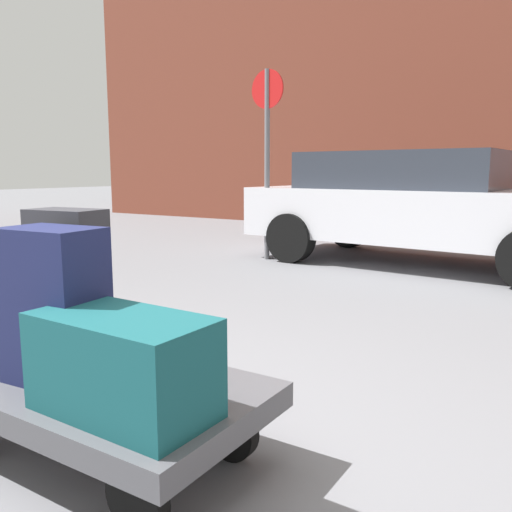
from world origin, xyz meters
TOP-DOWN VIEW (x-y plane):
  - ground_plane at (0.00, 0.00)m, footprint 60.00×60.00m
  - luggage_cart at (0.00, 0.00)m, footprint 1.38×0.79m
  - suitcase_navy_front_right at (-0.13, -0.10)m, footprint 0.41×0.29m
  - duffel_bag_teal_stacked_top at (0.31, -0.16)m, footprint 0.66×0.36m
  - suitcase_charcoal_front_left at (-0.39, 0.18)m, footprint 0.37×0.24m
  - parked_car at (-0.25, 5.43)m, footprint 4.41×2.15m
  - no_parking_sign at (-2.06, 4.72)m, footprint 0.50×0.07m

SIDE VIEW (x-z plane):
  - ground_plane at x=0.00m, z-range 0.00..0.00m
  - luggage_cart at x=0.00m, z-range 0.10..0.44m
  - duffel_bag_teal_stacked_top at x=0.31m, z-range 0.34..0.69m
  - suitcase_navy_front_right at x=-0.13m, z-range 0.34..0.97m
  - suitcase_charcoal_front_left at x=-0.39m, z-range 0.34..1.01m
  - parked_car at x=-0.25m, z-range 0.05..1.47m
  - no_parking_sign at x=-2.06m, z-range 0.29..2.77m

